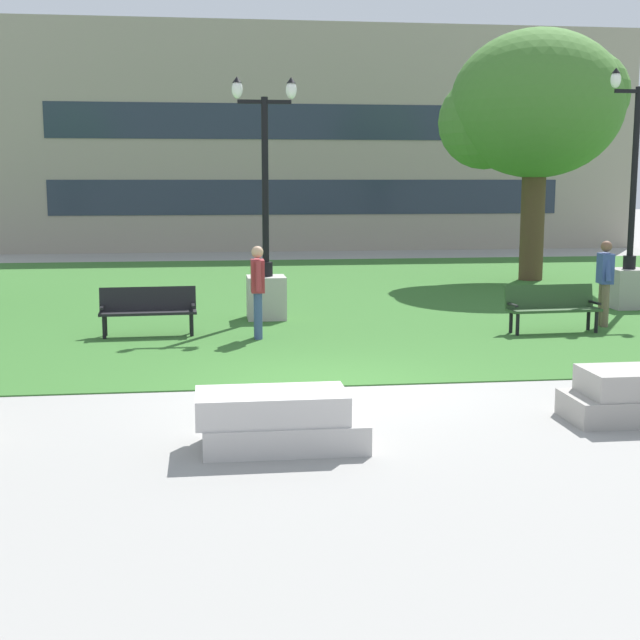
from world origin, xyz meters
name	(u,v)px	position (x,y,z in m)	size (l,w,h in m)	color
ground_plane	(331,387)	(0.00, 0.00, 0.00)	(140.00, 140.00, 0.00)	gray
grass_lawn	(276,296)	(0.00, 10.00, 0.01)	(40.00, 20.00, 0.02)	#336628
concrete_block_left	(279,421)	(-0.99, -2.79, 0.31)	(1.87, 0.90, 0.64)	#BCB7B2
park_bench_near_left	(148,308)	(-2.84, 4.59, 0.54)	(1.82, 0.60, 0.90)	black
park_bench_near_right	(552,305)	(4.85, 3.95, 0.54)	(1.83, 0.63, 0.90)	#284723
lamp_post_left	(266,271)	(-0.49, 6.30, 1.03)	(1.32, 0.80, 4.97)	#ADA89E
lamp_post_center	(629,261)	(7.80, 6.79, 1.09)	(1.32, 0.80, 5.32)	gray
tree_near_left	(534,107)	(7.62, 12.63, 4.96)	(5.14, 4.90, 7.10)	#4C3823
person_bystander_near_lawn	(258,287)	(-0.80, 3.97, 0.98)	(0.24, 0.75, 1.71)	#384C7A
person_bystander_far_lawn	(605,278)	(6.14, 4.47, 0.98)	(0.29, 0.62, 1.71)	brown
building_facade_distant	(309,139)	(2.55, 24.50, 4.55)	(27.72, 1.03, 9.12)	gray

